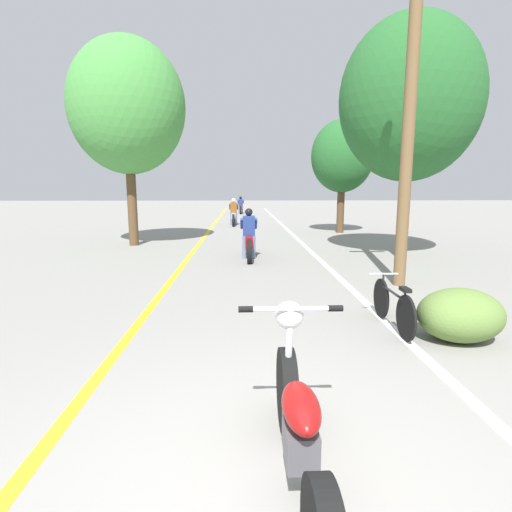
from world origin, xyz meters
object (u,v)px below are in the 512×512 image
Objects in this scene: motorcycle_rider_lead at (249,240)px; roadside_tree_left at (127,107)px; roadside_tree_right_far at (342,157)px; motorcycle_rider_mid at (234,215)px; motorcycle_foreground at (299,427)px; roadside_tree_right_near at (410,100)px; bicycle_parked at (393,305)px; utility_pole at (409,125)px; motorcycle_rider_far at (241,207)px.

roadside_tree_left is at bearing 144.99° from motorcycle_rider_lead.
roadside_tree_right_far is 2.24× the size of motorcycle_rider_lead.
motorcycle_foreground is at bearing -87.55° from motorcycle_rider_mid.
bicycle_parked is (-2.50, -5.96, -4.03)m from roadside_tree_right_near.
motorcycle_rider_lead is 1.40× the size of bicycle_parked.
motorcycle_rider_mid is (-3.68, 13.37, -2.64)m from utility_pole.
roadside_tree_right_far is 0.72× the size of roadside_tree_left.
motorcycle_rider_far is (-4.47, 13.29, -2.80)m from roadside_tree_right_far.
motorcycle_rider_mid is 16.10m from bicycle_parked.
motorcycle_rider_lead is (-3.04, 3.24, -2.64)m from utility_pole.
bicycle_parked is at bearing -55.31° from roadside_tree_left.
utility_pole reaches higher than bicycle_parked.
roadside_tree_right_near is 6.33m from roadside_tree_right_far.
motorcycle_rider_far is (0.34, 9.60, -0.03)m from motorcycle_rider_mid.
motorcycle_rider_lead is (-4.45, -0.20, -3.83)m from roadside_tree_right_near.
roadside_tree_right_near is 4.24× the size of bicycle_parked.
roadside_tree_right_far is 2.24× the size of motorcycle_rider_mid.
utility_pole reaches higher than motorcycle_rider_far.
roadside_tree_right_far reaches higher than motorcycle_foreground.
roadside_tree_right_far is 16.00m from motorcycle_foreground.
utility_pole is at bearing -40.66° from roadside_tree_left.
roadside_tree_right_far is 2.22× the size of motorcycle_foreground.
roadside_tree_left is at bearing 109.68° from motorcycle_foreground.
roadside_tree_right_near is at bearing -87.47° from roadside_tree_right_far.
motorcycle_rider_far is at bearing 77.82° from roadside_tree_left.
bicycle_parked is at bearing -113.46° from utility_pole.
utility_pole is at bearing -74.63° from motorcycle_rider_mid.
motorcycle_rider_mid is (-5.08, 9.93, -3.83)m from roadside_tree_right_near.
roadside_tree_left is (-8.13, -3.67, 1.30)m from roadside_tree_right_far.
roadside_tree_right_far is at bearing 79.68° from bicycle_parked.
utility_pole is 3.95m from bicycle_parked.
roadside_tree_right_far is at bearing -37.55° from motorcycle_rider_mid.
motorcycle_rider_mid is 9.61m from motorcycle_rider_far.
bicycle_parked is (2.24, -25.49, -0.17)m from motorcycle_rider_far.
motorcycle_rider_mid is at bearing 142.45° from roadside_tree_right_far.
roadside_tree_right_far is (1.13, 9.68, 0.13)m from utility_pole.
roadside_tree_right_near reaches higher than motorcycle_rider_mid.
motorcycle_foreground is 3.51m from bicycle_parked.
motorcycle_rider_lead is 1.03× the size of motorcycle_rider_far.
motorcycle_rider_far is at bearing 87.98° from motorcycle_rider_mid.
roadside_tree_right_near is (1.40, 3.44, 1.19)m from utility_pole.
motorcycle_rider_lead is at bearing -177.36° from roadside_tree_right_near.
motorcycle_rider_lead is at bearing 108.69° from bicycle_parked.
utility_pole is 2.92× the size of motorcycle_rider_far.
motorcycle_rider_mid is at bearing 92.45° from motorcycle_foreground.
roadside_tree_left reaches higher than motorcycle_foreground.
roadside_tree_left reaches higher than roadside_tree_right_near.
roadside_tree_right_near is 3.02× the size of motorcycle_rider_lead.
motorcycle_foreground is 1.01× the size of motorcycle_rider_mid.
roadside_tree_left is at bearing 163.01° from roadside_tree_right_near.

